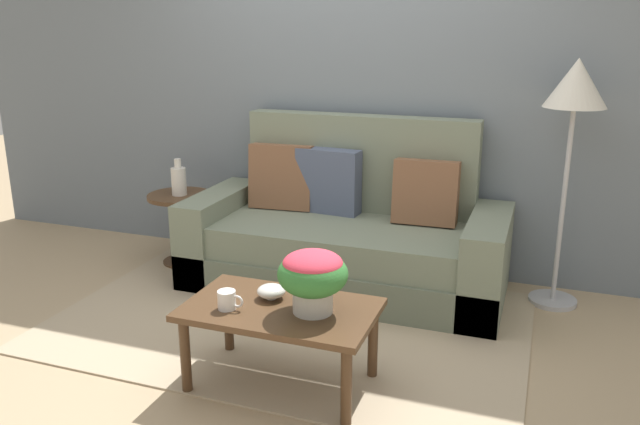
{
  "coord_description": "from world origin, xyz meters",
  "views": [
    {
      "loc": [
        1.37,
        -3.28,
        1.72
      ],
      "look_at": [
        0.2,
        -0.06,
        0.72
      ],
      "focal_mm": 35.85,
      "sensor_mm": 36.0,
      "label": 1
    }
  ],
  "objects_px": {
    "side_table": "(181,216)",
    "potted_plant": "(313,275)",
    "floor_lamp": "(575,101)",
    "snack_bowl": "(271,291)",
    "couch": "(347,237)",
    "coffee_mug": "(227,300)",
    "coffee_table": "(281,317)",
    "table_vase": "(179,180)"
  },
  "relations": [
    {
      "from": "side_table",
      "to": "floor_lamp",
      "type": "bearing_deg",
      "value": 4.19
    },
    {
      "from": "table_vase",
      "to": "floor_lamp",
      "type": "bearing_deg",
      "value": 4.58
    },
    {
      "from": "couch",
      "to": "potted_plant",
      "type": "bearing_deg",
      "value": -79.14
    },
    {
      "from": "coffee_table",
      "to": "snack_bowl",
      "type": "bearing_deg",
      "value": 137.35
    },
    {
      "from": "coffee_table",
      "to": "floor_lamp",
      "type": "relative_size",
      "value": 0.6
    },
    {
      "from": "couch",
      "to": "table_vase",
      "type": "bearing_deg",
      "value": -177.42
    },
    {
      "from": "floor_lamp",
      "to": "coffee_mug",
      "type": "distance_m",
      "value": 2.33
    },
    {
      "from": "floor_lamp",
      "to": "snack_bowl",
      "type": "distance_m",
      "value": 2.12
    },
    {
      "from": "coffee_table",
      "to": "snack_bowl",
      "type": "relative_size",
      "value": 6.5
    },
    {
      "from": "couch",
      "to": "potted_plant",
      "type": "relative_size",
      "value": 6.37
    },
    {
      "from": "potted_plant",
      "to": "coffee_mug",
      "type": "distance_m",
      "value": 0.43
    },
    {
      "from": "side_table",
      "to": "potted_plant",
      "type": "bearing_deg",
      "value": -40.43
    },
    {
      "from": "floor_lamp",
      "to": "potted_plant",
      "type": "distance_m",
      "value": 1.97
    },
    {
      "from": "coffee_mug",
      "to": "potted_plant",
      "type": "bearing_deg",
      "value": 15.33
    },
    {
      "from": "potted_plant",
      "to": "side_table",
      "type": "bearing_deg",
      "value": 139.57
    },
    {
      "from": "floor_lamp",
      "to": "table_vase",
      "type": "relative_size",
      "value": 5.77
    },
    {
      "from": "coffee_table",
      "to": "table_vase",
      "type": "distance_m",
      "value": 1.88
    },
    {
      "from": "couch",
      "to": "table_vase",
      "type": "distance_m",
      "value": 1.29
    },
    {
      "from": "floor_lamp",
      "to": "coffee_mug",
      "type": "height_order",
      "value": "floor_lamp"
    },
    {
      "from": "coffee_table",
      "to": "floor_lamp",
      "type": "distance_m",
      "value": 2.16
    },
    {
      "from": "coffee_table",
      "to": "floor_lamp",
      "type": "xyz_separation_m",
      "value": [
        1.26,
        1.49,
        0.93
      ]
    },
    {
      "from": "couch",
      "to": "side_table",
      "type": "height_order",
      "value": "couch"
    },
    {
      "from": "snack_bowl",
      "to": "side_table",
      "type": "bearing_deg",
      "value": 136.19
    },
    {
      "from": "coffee_table",
      "to": "snack_bowl",
      "type": "height_order",
      "value": "snack_bowl"
    },
    {
      "from": "potted_plant",
      "to": "table_vase",
      "type": "relative_size",
      "value": 1.24
    },
    {
      "from": "couch",
      "to": "floor_lamp",
      "type": "bearing_deg",
      "value": 6.43
    },
    {
      "from": "side_table",
      "to": "table_vase",
      "type": "xyz_separation_m",
      "value": [
        0.01,
        -0.02,
        0.27
      ]
    },
    {
      "from": "floor_lamp",
      "to": "table_vase",
      "type": "bearing_deg",
      "value": -175.42
    },
    {
      "from": "side_table",
      "to": "table_vase",
      "type": "distance_m",
      "value": 0.27
    },
    {
      "from": "couch",
      "to": "potted_plant",
      "type": "xyz_separation_m",
      "value": [
        0.26,
        -1.34,
        0.27
      ]
    },
    {
      "from": "potted_plant",
      "to": "snack_bowl",
      "type": "height_order",
      "value": "potted_plant"
    },
    {
      "from": "coffee_table",
      "to": "side_table",
      "type": "relative_size",
      "value": 1.72
    },
    {
      "from": "side_table",
      "to": "coffee_mug",
      "type": "distance_m",
      "value": 1.81
    },
    {
      "from": "potted_plant",
      "to": "snack_bowl",
      "type": "distance_m",
      "value": 0.3
    },
    {
      "from": "coffee_mug",
      "to": "snack_bowl",
      "type": "xyz_separation_m",
      "value": [
        0.15,
        0.18,
        -0.01
      ]
    },
    {
      "from": "floor_lamp",
      "to": "side_table",
      "type": "bearing_deg",
      "value": -175.81
    },
    {
      "from": "coffee_table",
      "to": "coffee_mug",
      "type": "distance_m",
      "value": 0.27
    },
    {
      "from": "side_table",
      "to": "table_vase",
      "type": "relative_size",
      "value": 2.01
    },
    {
      "from": "couch",
      "to": "coffee_mug",
      "type": "xyz_separation_m",
      "value": [
        -0.14,
        -1.45,
        0.13
      ]
    },
    {
      "from": "couch",
      "to": "side_table",
      "type": "xyz_separation_m",
      "value": [
        -1.27,
        -0.04,
        0.03
      ]
    },
    {
      "from": "snack_bowl",
      "to": "coffee_table",
      "type": "bearing_deg",
      "value": -42.65
    },
    {
      "from": "coffee_table",
      "to": "potted_plant",
      "type": "distance_m",
      "value": 0.3
    }
  ]
}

